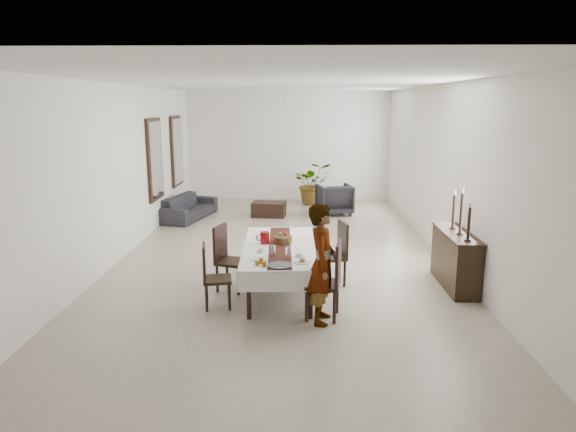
{
  "coord_description": "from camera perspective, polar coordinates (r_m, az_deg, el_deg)",
  "views": [
    {
      "loc": [
        0.31,
        -9.37,
        2.84
      ],
      "look_at": [
        0.14,
        -1.21,
        1.05
      ],
      "focal_mm": 32.0,
      "sensor_mm": 36.0,
      "label": 1
    }
  ],
  "objects": [
    {
      "name": "chair_right_near_leg_br",
      "position": [
        7.23,
        2.53,
        -8.86
      ],
      "size": [
        0.05,
        0.05,
        0.45
      ],
      "primitive_type": "cylinder",
      "rotation": [
        0.0,
        0.0,
        -0.17
      ],
      "color": "black",
      "rests_on": "floor"
    },
    {
      "name": "wine_glass_far",
      "position": [
        7.86,
        -0.56,
        -2.7
      ],
      "size": [
        0.07,
        0.07,
        0.16
      ],
      "primitive_type": "cylinder",
      "color": "silver",
      "rests_on": "tablecloth_top"
    },
    {
      "name": "teacup_right",
      "position": [
        7.29,
        1.3,
        -4.33
      ],
      "size": [
        0.08,
        0.08,
        0.06
      ],
      "primitive_type": "cylinder",
      "color": "white",
      "rests_on": "saucer_right"
    },
    {
      "name": "candlestick_far_base",
      "position": [
        8.63,
        17.81,
        -1.26
      ],
      "size": [
        0.09,
        0.09,
        0.03
      ],
      "primitive_type": "cylinder",
      "color": "black",
      "rests_on": "sideboard_top"
    },
    {
      "name": "chair_right_far_seat",
      "position": [
        8.22,
        4.77,
        -4.57
      ],
      "size": [
        0.53,
        0.53,
        0.05
      ],
      "primitive_type": "cube",
      "rotation": [
        0.0,
        0.0,
        1.83
      ],
      "color": "black",
      "rests_on": "chair_right_far_leg_fl"
    },
    {
      "name": "wall_right",
      "position": [
        9.82,
        17.15,
        4.58
      ],
      "size": [
        0.02,
        12.0,
        3.2
      ],
      "primitive_type": "cube",
      "color": "white",
      "rests_on": "floor"
    },
    {
      "name": "fan_blade_w",
      "position": [
        12.39,
        -1.89,
        12.66
      ],
      "size": [
        0.55,
        0.1,
        0.01
      ],
      "primitive_type": "cube",
      "color": "silver",
      "rests_on": "fan_hub"
    },
    {
      "name": "chair_left_near_leg_fl",
      "position": [
        7.6,
        -9.02,
        -8.17
      ],
      "size": [
        0.04,
        0.04,
        0.39
      ],
      "primitive_type": "cylinder",
      "rotation": [
        0.0,
        0.0,
        0.17
      ],
      "color": "black",
      "rests_on": "floor"
    },
    {
      "name": "candlestick_mid_candle",
      "position": [
        8.15,
        18.86,
        2.67
      ],
      "size": [
        0.03,
        0.03,
        0.08
      ],
      "primitive_type": "cylinder",
      "color": "silver",
      "rests_on": "candlestick_mid_shaft"
    },
    {
      "name": "candlestick_near_base",
      "position": [
        7.93,
        19.34,
        -2.55
      ],
      "size": [
        0.09,
        0.09,
        0.03
      ],
      "primitive_type": "cylinder",
      "color": "black",
      "rests_on": "sideboard_top"
    },
    {
      "name": "wine_glass_near",
      "position": [
        7.23,
        -0.03,
        -4.05
      ],
      "size": [
        0.07,
        0.07,
        0.16
      ],
      "primitive_type": "cylinder",
      "color": "white",
      "rests_on": "tablecloth_top"
    },
    {
      "name": "jam_jar_b",
      "position": [
        6.92,
        -3.43,
        -5.23
      ],
      "size": [
        0.06,
        0.06,
        0.07
      ],
      "primitive_type": "cylinder",
      "color": "#8D6014",
      "rests_on": "tablecloth_top"
    },
    {
      "name": "table_leg_bl",
      "position": [
        8.99,
        -3.52,
        -3.87
      ],
      "size": [
        0.07,
        0.07,
        0.66
      ],
      "primitive_type": "cylinder",
      "rotation": [
        0.0,
        0.0,
        0.03
      ],
      "color": "black",
      "rests_on": "floor"
    },
    {
      "name": "jam_jar_c",
      "position": [
        7.01,
        -3.01,
        -5.0
      ],
      "size": [
        0.06,
        0.06,
        0.07
      ],
      "primitive_type": "cylinder",
      "color": "brown",
      "rests_on": "tablecloth_top"
    },
    {
      "name": "chair_right_near_leg_fr",
      "position": [
        7.19,
        5.48,
        -9.03
      ],
      "size": [
        0.05,
        0.05,
        0.45
      ],
      "primitive_type": "cylinder",
      "rotation": [
        0.0,
        0.0,
        -0.17
      ],
      "color": "black",
      "rests_on": "floor"
    },
    {
      "name": "coffee_table",
      "position": [
        13.19,
        -2.14,
        0.77
      ],
      "size": [
        0.89,
        0.65,
        0.37
      ],
      "primitive_type": "cube",
      "rotation": [
        0.0,
        0.0,
        -0.11
      ],
      "color": "black",
      "rests_on": "floor"
    },
    {
      "name": "plate_near_left",
      "position": [
        7.17,
        -3.18,
        -4.83
      ],
      "size": [
        0.23,
        0.23,
        0.01
      ],
      "primitive_type": "cylinder",
      "color": "white",
      "rests_on": "tablecloth_top"
    },
    {
      "name": "teacup_left",
      "position": [
        7.52,
        -3.06,
        -3.83
      ],
      "size": [
        0.08,
        0.08,
        0.06
      ],
      "primitive_type": "cylinder",
      "color": "silver",
      "rests_on": "saucer_left"
    },
    {
      "name": "sideboard_body",
      "position": [
        8.53,
        18.05,
        -4.7
      ],
      "size": [
        0.38,
        1.42,
        0.85
      ],
      "primitive_type": "cube",
      "color": "black",
      "rests_on": "floor"
    },
    {
      "name": "red_pitcher",
      "position": [
        7.96,
        -2.6,
        -2.43
      ],
      "size": [
        0.15,
        0.15,
        0.19
      ],
      "primitive_type": "cylinder",
      "rotation": [
        0.0,
        0.0,
        0.03
      ],
      "color": "maroon",
      "rests_on": "tablecloth_top"
    },
    {
      "name": "saucer_left",
      "position": [
        7.53,
        -3.06,
        -3.99
      ],
      "size": [
        0.14,
        0.14,
        0.01
      ],
      "primitive_type": "cylinder",
      "color": "white",
      "rests_on": "tablecloth_top"
    },
    {
      "name": "mirror_frame_near",
      "position": [
        12.09,
        -14.58,
        6.1
      ],
      "size": [
        0.06,
        1.05,
        1.85
      ],
      "primitive_type": "cube",
      "color": "black",
      "rests_on": "wall_left"
    },
    {
      "name": "potted_plant",
      "position": [
        14.74,
        2.8,
        3.67
      ],
      "size": [
        1.19,
        1.06,
        1.22
      ],
      "primitive_type": "imported",
      "rotation": [
        0.0,
        0.0,
        0.1
      ],
      "color": "#2F5923",
      "rests_on": "floor"
    },
    {
      "name": "chair_left_far_back",
      "position": [
        8.0,
        -7.55,
        -2.92
      ],
      "size": [
        0.17,
        0.42,
        0.55
      ],
      "primitive_type": "cube",
      "rotation": [
        0.0,
        0.0,
        -1.88
      ],
      "color": "black",
      "rests_on": "chair_left_far_seat"
    },
    {
      "name": "mirror_glass_near",
      "position": [
        12.08,
        -14.42,
        6.1
      ],
      "size": [
        0.01,
        0.9,
        1.7
      ],
      "primitive_type": "cube",
      "color": "silver",
      "rests_on": "mirror_frame_near"
    },
    {
      "name": "candlestick_near_shaft",
      "position": [
        7.87,
        19.47,
        -0.79
      ],
      "size": [
        0.05,
        0.05,
        0.47
      ],
      "primitive_type": "cylinder",
      "color": "black",
      "rests_on": "candlestick_near_base"
    },
    {
      "name": "bread_near_right",
      "position": [
        7.02,
        1.61,
        -4.96
      ],
      "size": [
        0.08,
        0.08,
        0.08
      ],
      "primitive_type": "sphere",
      "color": "tan",
      "rests_on": "plate_near_right"
    },
    {
      "name": "table_leg_fr",
      "position": [
        6.96,
        2.53,
        -8.8
      ],
      "size": [
        0.07,
        0.07,
        0.66
      ],
      "primitive_type": "cylinder",
      "rotation": [
        0.0,
        0.0,
        0.03
      ],
      "color": "black",
      "rests_on": "floor"
    },
    {
      "name": "mirror_frame_far",
      "position": [
        14.11,
        -12.29,
        7.06
      ],
      "size": [
        0.06,
        1.05,
        1.85
      ],
      "primitive_type": "cube",
      "color": "black",
      "rests_on": "wall_left"
    },
    {
      "name": "armchair",
      "position": [
        13.46,
        5.17,
        1.87
      ],
      "size": [
        1.01,
        1.03,
        0.79
      ],
      "primitive_type": "imported",
      "rotation": [
        0.0,
        0.0,
        3.35
      ],
      "color": "#27252A",
      "rests_on": "floor"
    },
    {
      "name": "wine_glass_mid",
      "position": [
        7.32,
        -1.66,
        -3.85
      ],
      "size": [
        0.07,
        0.07,
        0.16
      ],
      "primitive_type": "cylinder",
      "color": "silver",
      "rests_on": "tablecloth_top"
    },
    {
      "name": "mirror_glass_far",
      "position": [
        14.1,
        -12.15,
        7.07
      ],
      "size": [
        0.01,
        0.9,
        1.7
      ],
      "primitive_type": "cube",
      "color": "silver",
      "rests_on": "mirror_frame_far"
    },
    {
      "name": "chair_left_far_leg_fl",
      "position": [
        8.29,
        -6.78,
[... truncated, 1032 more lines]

